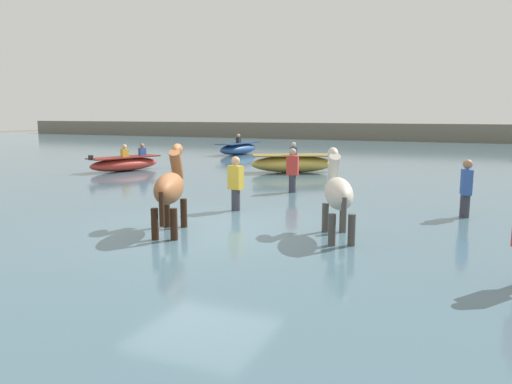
% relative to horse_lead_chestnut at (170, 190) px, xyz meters
% --- Properties ---
extents(ground_plane, '(120.00, 120.00, 0.00)m').
position_rel_horse_lead_chestnut_xyz_m(ground_plane, '(0.46, 0.41, -1.18)').
color(ground_plane, '#666051').
extents(water_surface, '(90.00, 90.00, 0.39)m').
position_rel_horse_lead_chestnut_xyz_m(water_surface, '(0.46, 10.41, -0.99)').
color(water_surface, '#476675').
rests_on(water_surface, ground).
extents(horse_lead_chestnut, '(0.98, 1.82, 2.00)m').
position_rel_horse_lead_chestnut_xyz_m(horse_lead_chestnut, '(0.00, 0.00, 0.00)').
color(horse_lead_chestnut, brown).
rests_on(horse_lead_chestnut, ground).
extents(horse_trailing_pinto, '(0.97, 1.77, 1.95)m').
position_rel_horse_lead_chestnut_xyz_m(horse_trailing_pinto, '(2.95, 0.84, -0.03)').
color(horse_trailing_pinto, beige).
rests_on(horse_trailing_pinto, ground).
extents(boat_distant_west, '(3.32, 2.47, 1.15)m').
position_rel_horse_lead_chestnut_xyz_m(boat_distant_west, '(-0.97, 9.83, -0.46)').
color(boat_distant_west, gold).
rests_on(boat_distant_west, water_surface).
extents(boat_distant_east, '(1.90, 3.02, 1.03)m').
position_rel_horse_lead_chestnut_xyz_m(boat_distant_east, '(-7.11, 7.70, -0.51)').
color(boat_distant_east, '#BC382D').
rests_on(boat_distant_east, water_surface).
extents(boat_mid_outer, '(1.42, 3.40, 1.11)m').
position_rel_horse_lead_chestnut_xyz_m(boat_mid_outer, '(-6.37, 16.48, -0.48)').
color(boat_mid_outer, '#28518E').
rests_on(boat_mid_outer, water_surface).
extents(person_wading_close, '(0.35, 0.25, 1.63)m').
position_rel_horse_lead_chestnut_xyz_m(person_wading_close, '(0.56, 5.33, -0.31)').
color(person_wading_close, '#383842').
rests_on(person_wading_close, ground).
extents(person_spectator_far, '(0.35, 0.26, 1.63)m').
position_rel_horse_lead_chestnut_xyz_m(person_spectator_far, '(0.22, 2.34, -0.31)').
color(person_spectator_far, '#383842').
rests_on(person_spectator_far, ground).
extents(person_onlooker_left, '(0.25, 0.35, 1.63)m').
position_rel_horse_lead_chestnut_xyz_m(person_onlooker_left, '(5.05, 3.61, -0.31)').
color(person_onlooker_left, '#383842').
rests_on(person_onlooker_left, ground).
extents(far_shoreline, '(80.00, 2.40, 1.79)m').
position_rel_horse_lead_chestnut_xyz_m(far_shoreline, '(0.46, 34.80, -0.29)').
color(far_shoreline, '#706B5B').
rests_on(far_shoreline, ground).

